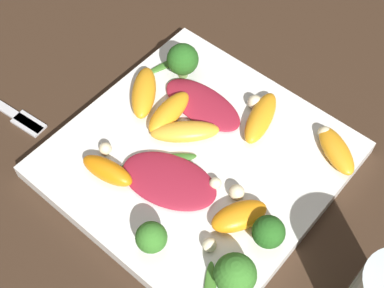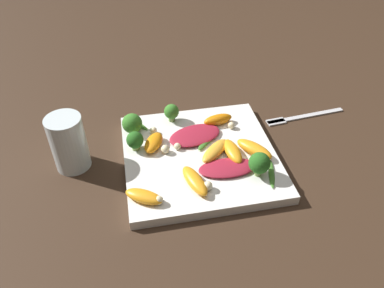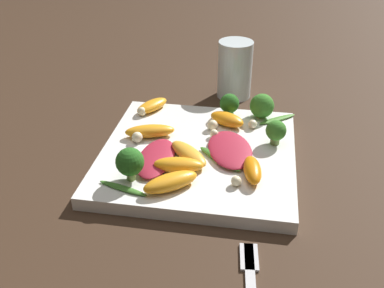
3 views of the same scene
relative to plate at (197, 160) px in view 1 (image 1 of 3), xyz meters
The scene contains 23 objects.
ground_plane 0.01m from the plate, ahead, with size 2.40×2.40×0.00m, color #382619.
plate is the anchor object (origin of this frame).
radicchio_leaf_0 0.07m from the plate, 54.77° to the right, with size 0.11×0.05×0.01m.
radicchio_leaf_1 0.05m from the plate, 92.11° to the left, with size 0.12×0.09×0.01m.
orange_segment_0 0.09m from the plate, 157.72° to the left, with size 0.06×0.07×0.02m.
orange_segment_1 0.04m from the plate, 20.54° to the right, with size 0.08×0.07×0.02m.
orange_segment_2 0.15m from the plate, 139.27° to the right, with size 0.07×0.06×0.02m.
orange_segment_3 0.09m from the plate, 107.78° to the right, with size 0.05×0.08×0.02m.
orange_segment_4 0.11m from the plate, 11.88° to the right, with size 0.07×0.08×0.02m.
orange_segment_5 0.10m from the plate, 55.91° to the left, with size 0.07×0.03×0.02m.
orange_segment_6 0.07m from the plate, 17.69° to the right, with size 0.03×0.07×0.02m.
broccoli_floret_0 0.13m from the plate, 163.72° to the left, with size 0.03×0.03×0.04m.
broccoli_floret_1 0.13m from the plate, 41.19° to the right, with size 0.04×0.04×0.05m.
broccoli_floret_2 0.12m from the plate, 108.01° to the left, with size 0.03×0.03×0.04m.
broccoli_floret_3 0.15m from the plate, 143.46° to the left, with size 0.04×0.04×0.04m.
arugula_sprig_1 0.14m from the plate, 35.96° to the right, with size 0.03×0.07×0.00m.
arugula_sprig_2 0.05m from the plate, 54.17° to the left, with size 0.07×0.07×0.01m.
macadamia_nut_0 0.11m from the plate, 136.17° to the left, with size 0.01×0.01×0.01m.
macadamia_nut_1 0.15m from the plate, 129.64° to the right, with size 0.02×0.02×0.02m.
macadamia_nut_2 0.10m from the plate, 93.84° to the right, with size 0.02×0.02×0.02m.
macadamia_nut_3 0.05m from the plate, 155.02° to the left, with size 0.01×0.01×0.01m.
macadamia_nut_4 0.10m from the plate, 38.20° to the left, with size 0.01×0.01×0.01m.
macadamia_nut_5 0.07m from the plate, 168.48° to the left, with size 0.02×0.02×0.02m.
Camera 1 is at (-0.21, 0.25, 0.52)m, focal length 50.00 mm.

